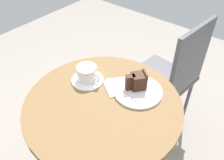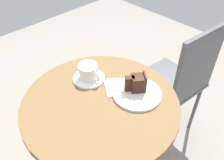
# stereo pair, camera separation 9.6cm
# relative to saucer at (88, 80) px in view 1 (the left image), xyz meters

# --- Properties ---
(cafe_table) EXTENTS (0.70, 0.70, 0.72)m
(cafe_table) POSITION_rel_saucer_xyz_m (0.15, -0.06, -0.13)
(cafe_table) COLOR brown
(cafe_table) RESTS_ON ground
(saucer) EXTENTS (0.16, 0.16, 0.01)m
(saucer) POSITION_rel_saucer_xyz_m (0.00, 0.00, 0.00)
(saucer) COLOR white
(saucer) RESTS_ON cafe_table
(coffee_cup) EXTENTS (0.13, 0.10, 0.07)m
(coffee_cup) POSITION_rel_saucer_xyz_m (-0.00, 0.00, 0.04)
(coffee_cup) COLOR white
(coffee_cup) RESTS_ON saucer
(teaspoon) EXTENTS (0.09, 0.05, 0.00)m
(teaspoon) POSITION_rel_saucer_xyz_m (0.04, 0.03, 0.01)
(teaspoon) COLOR silver
(teaspoon) RESTS_ON saucer
(cake_plate) EXTENTS (0.22, 0.22, 0.01)m
(cake_plate) POSITION_rel_saucer_xyz_m (0.24, 0.09, 0.00)
(cake_plate) COLOR white
(cake_plate) RESTS_ON cafe_table
(cake_slice) EXTENTS (0.09, 0.10, 0.08)m
(cake_slice) POSITION_rel_saucer_xyz_m (0.22, 0.10, 0.05)
(cake_slice) COLOR #422619
(cake_slice) RESTS_ON cake_plate
(fork) EXTENTS (0.15, 0.04, 0.00)m
(fork) POSITION_rel_saucer_xyz_m (0.19, 0.04, 0.01)
(fork) COLOR silver
(fork) RESTS_ON cake_plate
(napkin) EXTENTS (0.19, 0.19, 0.00)m
(napkin) POSITION_rel_saucer_xyz_m (0.15, 0.06, -0.00)
(napkin) COLOR beige
(napkin) RESTS_ON cafe_table
(cafe_chair) EXTENTS (0.42, 0.42, 0.90)m
(cafe_chair) POSITION_rel_saucer_xyz_m (0.21, 0.54, -0.20)
(cafe_chair) COLOR #4C4C51
(cafe_chair) RESTS_ON ground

